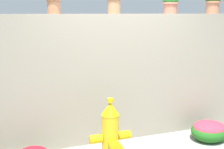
{
  "coord_description": "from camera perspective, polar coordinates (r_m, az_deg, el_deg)",
  "views": [
    {
      "loc": [
        -1.41,
        -2.97,
        2.0
      ],
      "look_at": [
        -0.1,
        0.93,
        1.09
      ],
      "focal_mm": 45.33,
      "sensor_mm": 36.0,
      "label": 1
    }
  ],
  "objects": [
    {
      "name": "stone_wall",
      "position": [
        4.45,
        0.45,
        -0.7
      ],
      "size": [
        6.12,
        0.33,
        1.97
      ],
      "primitive_type": "cube",
      "color": "gray",
      "rests_on": "ground"
    },
    {
      "name": "fire_hydrant",
      "position": [
        3.75,
        -0.31,
        -12.39
      ],
      "size": [
        0.55,
        0.44,
        0.94
      ],
      "color": "gold",
      "rests_on": "ground"
    },
    {
      "name": "flower_bush_left",
      "position": [
        4.84,
        18.98,
        -10.55
      ],
      "size": [
        0.58,
        0.52,
        0.32
      ],
      "color": "#20601C",
      "rests_on": "ground"
    }
  ]
}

